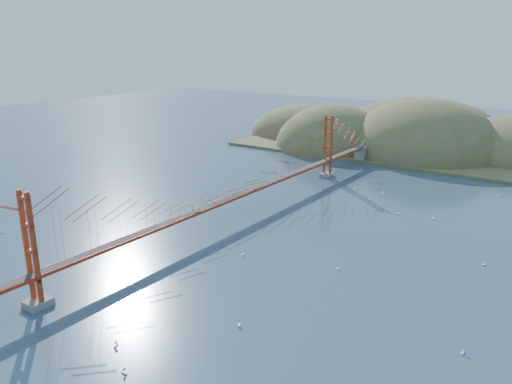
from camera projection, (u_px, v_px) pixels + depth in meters
The scene contains 15 objects.
ground at pixel (230, 220), 71.92m from camera, with size 320.00×320.00×0.00m, color #324A64.
bridge at pixel (230, 173), 70.06m from camera, with size 2.20×94.40×12.00m.
far_headlands at pixel (407, 146), 124.24m from camera, with size 84.00×58.00×25.00m.
sailboat_14 at pixel (463, 352), 41.02m from camera, with size 0.45×0.55×0.65m.
sailboat_6 at pixel (239, 324), 45.06m from camera, with size 0.63×0.63×0.67m.
sailboat_3 at pixel (398, 213), 74.44m from camera, with size 0.66×0.65×0.74m.
sailboat_7 at pixel (499, 195), 83.43m from camera, with size 0.59×0.53×0.67m.
sailboat_16 at pixel (383, 192), 84.73m from camera, with size 0.68×0.68×0.73m.
sailboat_2 at pixel (338, 268), 56.36m from camera, with size 0.53×0.53×0.56m.
sailboat_0 at pixel (243, 254), 60.06m from camera, with size 0.43×0.52×0.61m.
sailboat_12 at pixel (355, 189), 87.05m from camera, with size 0.61×0.60×0.69m.
sailboat_15 at pixel (433, 218), 72.43m from camera, with size 0.63×0.64×0.72m.
sailboat_4 at pixel (484, 264), 57.32m from camera, with size 0.60×0.60×0.62m.
sailboat_10 at pixel (116, 345), 41.97m from camera, with size 0.61×0.61×0.68m.
sailboat_extra_1 at pixel (124, 372), 38.53m from camera, with size 0.56×0.47×0.65m.
Camera 1 is at (42.30, -53.05, 24.52)m, focal length 35.00 mm.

